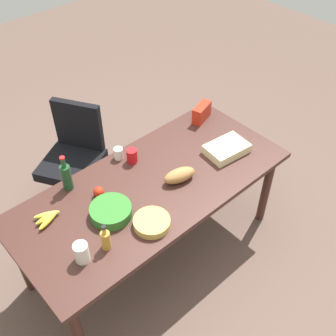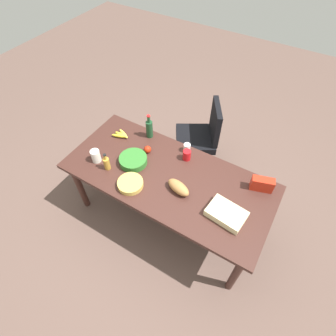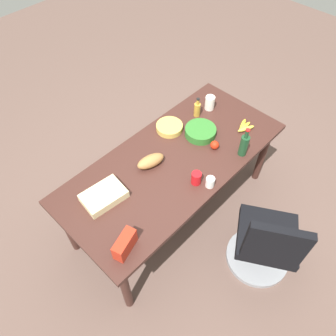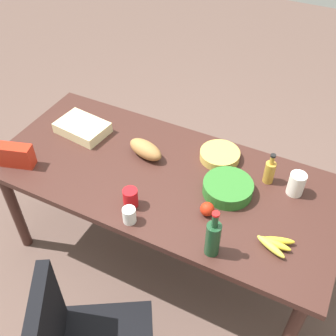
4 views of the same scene
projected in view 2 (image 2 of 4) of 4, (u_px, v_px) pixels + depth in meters
The scene contains 15 objects.
ground_plane at pixel (168, 216), 3.17m from camera, with size 10.00×10.00×0.00m, color brown.
conference_table at pixel (168, 181), 2.63m from camera, with size 2.04×0.92×0.77m.
office_chair at pixel (199, 143), 3.44m from camera, with size 0.66×0.66×0.93m.
bread_loaf at pixel (178, 187), 2.42m from camera, with size 0.24×0.11×0.10m, color #A4703D.
dressing_bottle at pixel (107, 163), 2.57m from camera, with size 0.07×0.07×0.20m.
sheet_cake at pixel (226, 214), 2.26m from camera, with size 0.32×0.22×0.07m, color beige.
chip_bowl at pixel (130, 184), 2.47m from camera, with size 0.24×0.24×0.05m, color gold.
mayo_jar at pixel (96, 156), 2.64m from camera, with size 0.09×0.09×0.14m, color white.
banana_bunch at pixel (121, 135), 2.89m from camera, with size 0.19×0.15×0.04m.
red_solo_cup at pixel (187, 155), 2.66m from camera, with size 0.08×0.08×0.11m, color red.
wine_bottle at pixel (149, 129), 2.83m from camera, with size 0.09×0.09×0.29m.
apple_red at pixel (148, 149), 2.74m from camera, with size 0.08×0.08×0.08m, color red.
chip_bag_red at pixel (262, 184), 2.42m from camera, with size 0.20×0.08×0.14m, color red.
paper_cup at pixel (187, 148), 2.74m from camera, with size 0.07×0.07×0.09m, color white.
salad_bowl at pixel (133, 160), 2.65m from camera, with size 0.28×0.28×0.07m, color #2D6E28.
Camera 2 is at (-0.81, 1.35, 2.80)m, focal length 28.48 mm.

